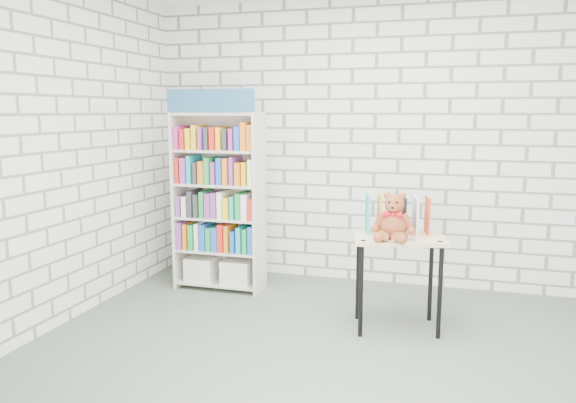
# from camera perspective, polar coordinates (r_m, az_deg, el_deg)

# --- Properties ---
(ground) EXTENTS (4.50, 4.50, 0.00)m
(ground) POSITION_cam_1_polar(r_m,az_deg,el_deg) (4.01, 4.28, -16.15)
(ground) COLOR #4C584A
(ground) RESTS_ON ground
(room_shell) EXTENTS (4.52, 4.02, 2.81)m
(room_shell) POSITION_cam_1_polar(r_m,az_deg,el_deg) (3.63, 4.62, 10.24)
(room_shell) COLOR silver
(room_shell) RESTS_ON ground
(bookshelf) EXTENTS (0.85, 0.33, 1.91)m
(bookshelf) POSITION_cam_1_polar(r_m,az_deg,el_deg) (5.42, -7.02, 0.16)
(bookshelf) COLOR beige
(bookshelf) RESTS_ON ground
(display_table) EXTENTS (0.79, 0.63, 0.75)m
(display_table) POSITION_cam_1_polar(r_m,az_deg,el_deg) (4.49, 11.13, -4.77)
(display_table) COLOR tan
(display_table) RESTS_ON ground
(table_books) EXTENTS (0.52, 0.32, 0.29)m
(table_books) POSITION_cam_1_polar(r_m,az_deg,el_deg) (4.54, 11.05, -1.35)
(table_books) COLOR teal
(table_books) RESTS_ON display_table
(teddy_bear) EXTENTS (0.33, 0.31, 0.36)m
(teddy_bear) POSITION_cam_1_polar(r_m,az_deg,el_deg) (4.32, 10.67, -1.90)
(teddy_bear) COLOR brown
(teddy_bear) RESTS_ON display_table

